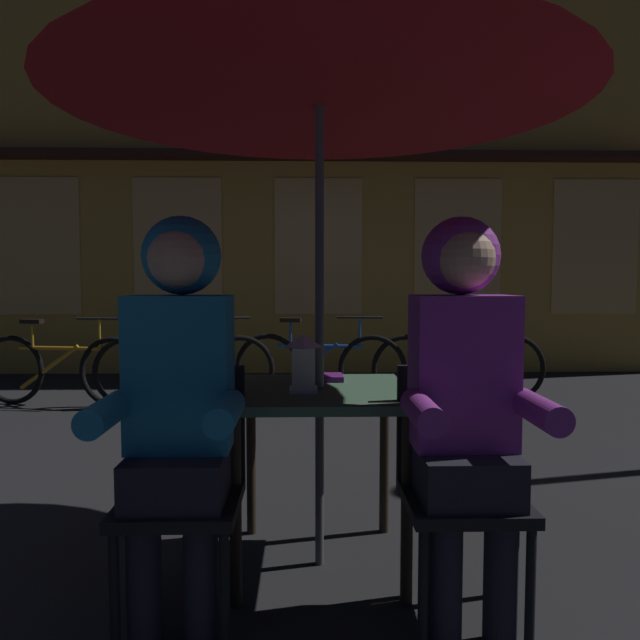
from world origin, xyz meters
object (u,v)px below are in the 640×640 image
at_px(lantern, 303,361).
at_px(bicycle_fourth, 458,367).
at_px(bicycle_nearest, 61,369).
at_px(bicycle_second, 185,369).
at_px(chair_left, 184,479).
at_px(person_left_hooded, 179,380).
at_px(book, 320,378).
at_px(patio_umbrella, 319,57).
at_px(bicycle_third, 319,366).
at_px(person_right_hooded, 464,379).
at_px(chair_right, 458,477).
at_px(cafe_table, 320,413).

bearing_deg(lantern, bicycle_fourth, 65.86).
bearing_deg(bicycle_nearest, bicycle_second, -1.05).
xyz_separation_m(chair_left, person_left_hooded, (-0.00, -0.06, 0.36)).
distance_m(chair_left, bicycle_fourth, 4.07).
distance_m(bicycle_nearest, book, 3.82).
relative_size(patio_umbrella, bicycle_third, 1.38).
bearing_deg(person_right_hooded, chair_right, 90.00).
bearing_deg(cafe_table, book, 87.98).
bearing_deg(person_left_hooded, cafe_table, 41.57).
bearing_deg(book, bicycle_second, 110.99).
relative_size(person_left_hooded, book, 7.00).
bearing_deg(book, patio_umbrella, -93.07).
relative_size(lantern, bicycle_fourth, 0.14).
bearing_deg(book, person_left_hooded, -129.26).
xyz_separation_m(lantern, bicycle_nearest, (-2.28, 3.25, -0.51)).
xyz_separation_m(patio_umbrella, lantern, (-0.07, -0.07, -1.20)).
xyz_separation_m(bicycle_fourth, book, (-1.41, -3.04, 0.41)).
relative_size(cafe_table, patio_umbrella, 0.32).
bearing_deg(chair_left, patio_umbrella, 37.55).
height_order(person_left_hooded, bicycle_fourth, person_left_hooded).
bearing_deg(person_left_hooded, bicycle_second, 101.24).
bearing_deg(chair_left, person_left_hooded, -90.00).
relative_size(chair_left, chair_right, 1.00).
xyz_separation_m(cafe_table, lantern, (-0.07, -0.07, 0.22)).
relative_size(bicycle_nearest, bicycle_second, 1.00).
xyz_separation_m(patio_umbrella, person_right_hooded, (0.48, -0.43, -1.21)).
bearing_deg(lantern, patio_umbrella, 47.87).
relative_size(chair_right, bicycle_nearest, 0.52).
distance_m(chair_right, bicycle_fourth, 3.72).
bearing_deg(person_left_hooded, book, 51.79).
distance_m(cafe_table, patio_umbrella, 1.42).
xyz_separation_m(bicycle_third, bicycle_fourth, (1.34, -0.08, 0.00)).
bearing_deg(chair_left, person_right_hooded, -3.39).
height_order(person_right_hooded, bicycle_second, person_right_hooded).
distance_m(bicycle_third, book, 3.14).
xyz_separation_m(lantern, person_left_hooded, (-0.41, -0.35, -0.01)).
relative_size(lantern, bicycle_second, 0.14).
relative_size(chair_right, bicycle_third, 0.52).
bearing_deg(bicycle_fourth, book, -114.87).
height_order(bicycle_fourth, book, bicycle_fourth).
relative_size(person_left_hooded, bicycle_nearest, 0.84).
xyz_separation_m(cafe_table, bicycle_second, (-1.19, 3.15, -0.29)).
distance_m(cafe_table, person_left_hooded, 0.67).
xyz_separation_m(cafe_table, person_right_hooded, (0.48, -0.43, 0.21)).
distance_m(patio_umbrella, bicycle_fourth, 3.92).
xyz_separation_m(bicycle_nearest, book, (2.36, -2.98, 0.41)).
height_order(bicycle_nearest, bicycle_second, same).
xyz_separation_m(chair_left, bicycle_second, (-0.71, 3.52, -0.14)).
bearing_deg(bicycle_fourth, chair_right, -104.56).
xyz_separation_m(patio_umbrella, book, (0.01, 0.19, -1.31)).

